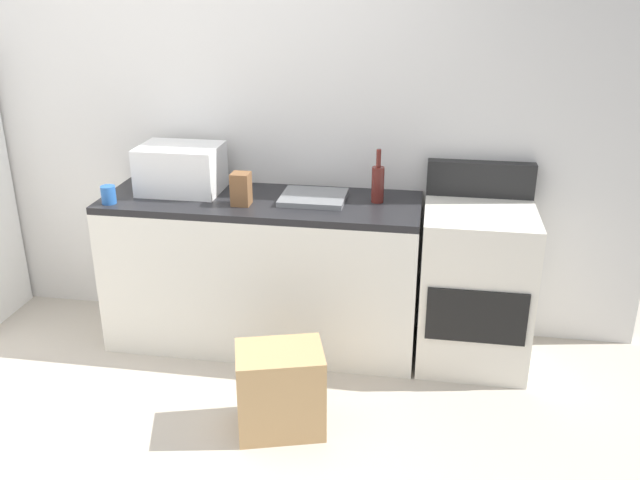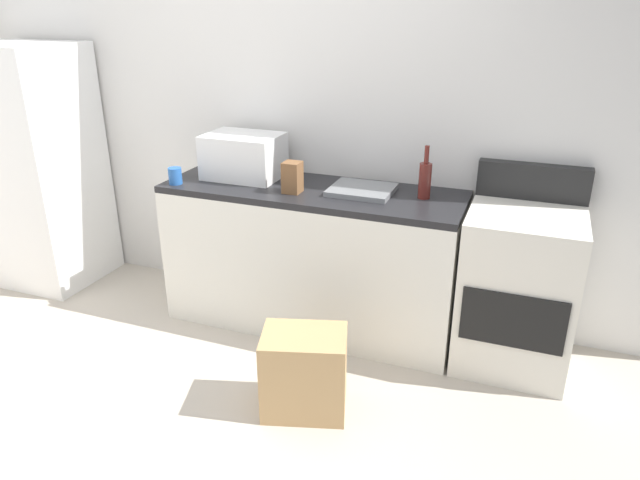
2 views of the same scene
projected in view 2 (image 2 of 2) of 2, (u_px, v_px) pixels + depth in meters
name	position (u px, v px, depth m)	size (l,w,h in m)	color
ground_plane	(167.00, 426.00, 2.87)	(6.00, 6.00, 0.00)	#B2A899
wall_back	(288.00, 107.00, 3.70)	(5.00, 0.10, 2.60)	silver
kitchen_counter	(312.00, 258.00, 3.63)	(1.80, 0.60, 0.90)	silver
refrigerator	(39.00, 168.00, 4.11)	(0.68, 0.66, 1.67)	white
stove_oven	(518.00, 287.00, 3.23)	(0.60, 0.61, 1.10)	silver
microwave	(244.00, 156.00, 3.62)	(0.46, 0.34, 0.27)	white
sink_basin	(362.00, 190.00, 3.38)	(0.36, 0.32, 0.03)	slate
wine_bottle	(425.00, 179.00, 3.25)	(0.07, 0.07, 0.30)	#591E19
coffee_mug	(175.00, 176.00, 3.52)	(0.08, 0.08, 0.10)	#2659A5
knife_block	(292.00, 177.00, 3.35)	(0.10, 0.10, 0.18)	brown
cardboard_box_large	(304.00, 372.00, 2.91)	(0.41, 0.30, 0.43)	tan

